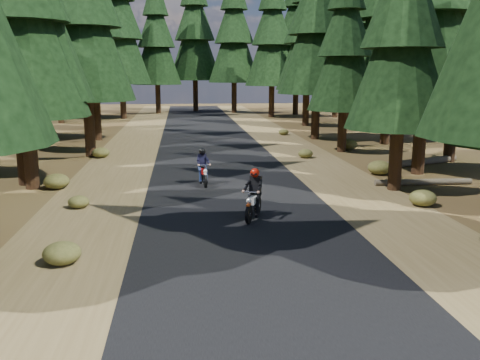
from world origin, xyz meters
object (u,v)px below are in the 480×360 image
object	(u,v)px
log_near	(414,162)
rider_lead	(253,203)
rider_follow	(203,173)
log_far	(423,182)

from	to	relation	value
log_near	rider_lead	bearing A→B (deg)	-158.82
rider_follow	rider_lead	bearing A→B (deg)	97.56
log_near	rider_follow	bearing A→B (deg)	175.75
log_near	rider_follow	xyz separation A→B (m)	(-9.91, -3.27, 0.31)
log_near	log_far	bearing A→B (deg)	-132.30
log_far	rider_follow	world-z (taller)	rider_follow
log_far	rider_follow	bearing A→B (deg)	176.05
rider_lead	rider_follow	world-z (taller)	rider_lead
log_far	rider_lead	xyz separation A→B (m)	(-7.14, -4.08, 0.38)
rider_follow	log_near	bearing A→B (deg)	-168.39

